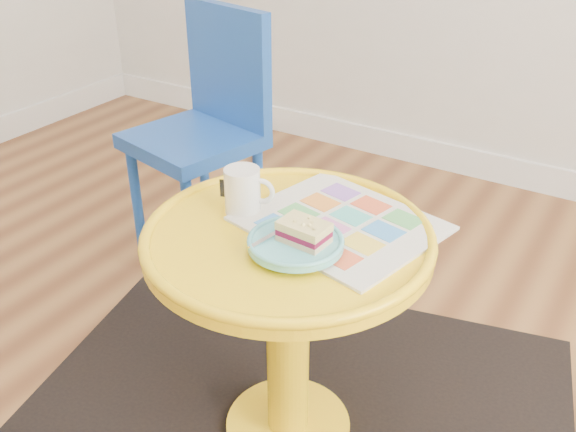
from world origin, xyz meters
The scene contains 9 objects.
room_walls centered at (-0.99, 0.99, 0.06)m, with size 4.00×4.00×4.00m.
rug centered at (0.11, 0.39, 0.00)m, with size 1.30×1.10×0.01m, color black.
side_table centered at (0.11, 0.39, 0.39)m, with size 0.58×0.58×0.55m.
chair centered at (-0.55, 0.97, 0.47)m, with size 0.43×0.43×0.81m.
newspaper centered at (0.18, 0.48, 0.55)m, with size 0.36×0.31×0.01m, color silver.
mug centered at (-0.02, 0.42, 0.60)m, with size 0.11×0.07×0.10m.
plate centered at (0.15, 0.35, 0.57)m, with size 0.18×0.18×0.02m.
cake_slice centered at (0.17, 0.35, 0.60)m, with size 0.10×0.07×0.04m.
fork centered at (0.11, 0.35, 0.58)m, with size 0.04×0.14×0.00m.
Camera 1 is at (0.68, -0.53, 1.20)m, focal length 40.00 mm.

